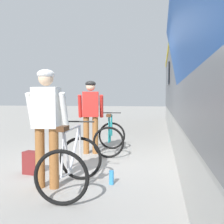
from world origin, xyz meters
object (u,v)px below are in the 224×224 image
(cyclist_near_in_red, at_px, (91,110))
(backpack_on_platform, at_px, (32,163))
(water_bottle_near_the_bikes, at_px, (111,177))
(bicycle_near_teal, at_px, (110,137))
(cyclist_far_in_white, at_px, (47,118))
(bicycle_far_silver, at_px, (72,164))

(cyclist_near_in_red, relative_size, backpack_on_platform, 4.40)
(cyclist_near_in_red, height_order, water_bottle_near_the_bikes, cyclist_near_in_red)
(bicycle_near_teal, height_order, water_bottle_near_the_bikes, bicycle_near_teal)
(cyclist_far_in_white, bearing_deg, cyclist_near_in_red, 90.12)
(bicycle_far_silver, bearing_deg, cyclist_near_in_red, 99.57)
(cyclist_far_in_white, bearing_deg, backpack_on_platform, 133.91)
(bicycle_far_silver, bearing_deg, bicycle_near_teal, 89.12)
(bicycle_far_silver, bearing_deg, water_bottle_near_the_bikes, 37.93)
(backpack_on_platform, bearing_deg, cyclist_far_in_white, -36.86)
(backpack_on_platform, distance_m, water_bottle_near_the_bikes, 1.52)
(water_bottle_near_the_bikes, bearing_deg, bicycle_far_silver, -142.07)
(backpack_on_platform, xyz_separation_m, water_bottle_near_the_bikes, (1.50, -0.28, -0.09))
(water_bottle_near_the_bikes, bearing_deg, bicycle_near_teal, 101.74)
(cyclist_far_in_white, relative_size, water_bottle_near_the_bikes, 8.15)
(cyclist_near_in_red, height_order, cyclist_far_in_white, same)
(cyclist_near_in_red, height_order, backpack_on_platform, cyclist_near_in_red)
(cyclist_far_in_white, height_order, bicycle_near_teal, cyclist_far_in_white)
(backpack_on_platform, bearing_deg, water_bottle_near_the_bikes, -1.26)
(bicycle_near_teal, bearing_deg, bicycle_far_silver, -90.88)
(bicycle_near_teal, height_order, bicycle_far_silver, same)
(cyclist_near_in_red, relative_size, bicycle_far_silver, 1.57)
(bicycle_near_teal, xyz_separation_m, bicycle_far_silver, (-0.04, -2.61, 0.00))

